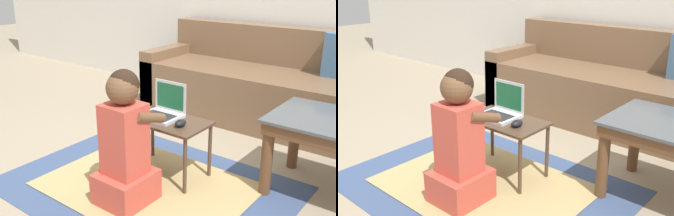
% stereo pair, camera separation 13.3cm
% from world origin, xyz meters
% --- Properties ---
extents(ground_plane, '(16.00, 16.00, 0.00)m').
position_xyz_m(ground_plane, '(0.00, 0.00, 0.00)').
color(ground_plane, gray).
extents(area_rug, '(1.75, 1.30, 0.01)m').
position_xyz_m(area_rug, '(0.06, -0.25, 0.00)').
color(area_rug, '#3D517A').
rests_on(area_rug, ground_plane).
extents(couch, '(2.14, 0.80, 0.83)m').
position_xyz_m(couch, '(0.07, 1.32, 0.30)').
color(couch, brown).
rests_on(couch, ground_plane).
extents(laptop_desk, '(0.54, 0.33, 0.39)m').
position_xyz_m(laptop_desk, '(0.06, -0.05, 0.34)').
color(laptop_desk, '#4C3828').
rests_on(laptop_desk, ground_plane).
extents(laptop, '(0.25, 0.22, 0.23)m').
position_xyz_m(laptop, '(0.01, -0.02, 0.43)').
color(laptop, silver).
rests_on(laptop, laptop_desk).
extents(computer_mouse, '(0.06, 0.09, 0.04)m').
position_xyz_m(computer_mouse, '(0.20, -0.08, 0.41)').
color(computer_mouse, black).
rests_on(computer_mouse, laptop_desk).
extents(person_seated, '(0.28, 0.39, 0.81)m').
position_xyz_m(person_seated, '(0.08, -0.46, 0.37)').
color(person_seated, '#CC4C3D').
rests_on(person_seated, ground_plane).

